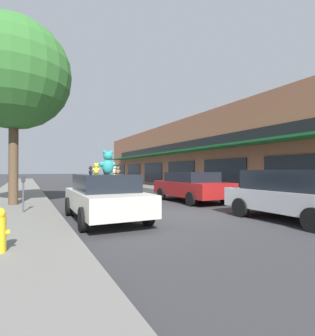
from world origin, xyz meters
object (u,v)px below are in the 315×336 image
object	(u,v)px
teddy_bear_giant	(108,163)
teddy_bear_cream	(114,170)
teddy_bear_black	(91,171)
parked_car_far_left	(293,193)
teddy_bear_brown	(118,170)
teddy_bear_yellow	(96,169)
parked_car_far_center	(191,186)
parking_meter	(23,189)
street_tree	(14,74)
teddy_bear_pink	(105,169)
plush_art_car	(105,196)

from	to	relation	value
teddy_bear_giant	teddy_bear_cream	size ratio (longest dim) A/B	2.63
teddy_bear_black	teddy_bear_cream	size ratio (longest dim) A/B	0.84
teddy_bear_black	parked_car_far_left	distance (m)	6.40
teddy_bear_brown	teddy_bear_yellow	xyz separation A→B (m)	(-0.80, -0.19, 0.05)
teddy_bear_black	parked_car_far_center	world-z (taller)	teddy_bear_black
parking_meter	street_tree	bearing A→B (deg)	99.25
teddy_bear_black	parked_car_far_center	bearing A→B (deg)	149.08
teddy_bear_cream	parking_meter	distance (m)	3.21
teddy_bear_pink	teddy_bear_cream	xyz separation A→B (m)	(0.50, 0.56, -0.01)
teddy_bear_brown	parked_car_far_left	size ratio (longest dim) A/B	0.06
teddy_bear_pink	teddy_bear_cream	size ratio (longest dim) A/B	1.10
teddy_bear_giant	street_tree	distance (m)	6.37
teddy_bear_giant	teddy_bear_pink	xyz separation A→B (m)	(0.00, 0.32, -0.22)
parked_car_far_left	teddy_bear_brown	bearing A→B (deg)	146.16
teddy_bear_black	parking_meter	xyz separation A→B (m)	(-1.74, 2.72, -0.64)
parking_meter	teddy_bear_black	bearing A→B (deg)	-57.42
teddy_bear_brown	parked_car_far_left	distance (m)	5.86
parked_car_far_center	street_tree	distance (m)	9.65
plush_art_car	teddy_bear_black	distance (m)	1.37
teddy_bear_giant	parked_car_far_center	bearing A→B (deg)	-158.71
teddy_bear_cream	teddy_bear_yellow	distance (m)	1.25
parked_car_far_left	teddy_bear_pink	bearing A→B (deg)	147.22
teddy_bear_yellow	parked_car_far_left	distance (m)	6.45
teddy_bear_giant	teddy_bear_brown	size ratio (longest dim) A/B	3.01
plush_art_car	parked_car_far_left	world-z (taller)	parked_car_far_left
teddy_bear_pink	street_tree	xyz separation A→B (m)	(-2.95, 3.78, 4.10)
plush_art_car	parking_meter	distance (m)	3.02
teddy_bear_black	parked_car_far_center	distance (m)	7.20
parking_meter	teddy_bear_yellow	bearing A→B (deg)	-37.45
teddy_bear_yellow	parked_car_far_center	world-z (taller)	teddy_bear_yellow
teddy_bear_giant	teddy_bear_black	world-z (taller)	teddy_bear_giant
plush_art_car	teddy_bear_black	size ratio (longest dim) A/B	17.42
teddy_bear_cream	parking_meter	bearing A→B (deg)	-44.01
street_tree	parking_meter	size ratio (longest dim) A/B	6.28
teddy_bear_brown	parked_car_far_center	size ratio (longest dim) A/B	0.06
teddy_bear_black	street_tree	bearing A→B (deg)	-130.89
parked_car_far_left	teddy_bear_giant	bearing A→B (deg)	149.81
teddy_bear_yellow	street_tree	bearing A→B (deg)	-72.53
teddy_bear_black	teddy_bear_pink	distance (m)	1.61
teddy_bear_brown	teddy_bear_cream	world-z (taller)	teddy_bear_cream
plush_art_car	teddy_bear_black	bearing A→B (deg)	-125.85
teddy_bear_cream	parked_car_far_center	bearing A→B (deg)	171.79
parked_car_far_left	street_tree	bearing A→B (deg)	138.83
teddy_bear_cream	teddy_bear_yellow	world-z (taller)	teddy_bear_yellow
plush_art_car	teddy_bear_brown	bearing A→B (deg)	34.41
teddy_bear_yellow	parking_meter	xyz separation A→B (m)	(-2.15, 1.65, -0.70)
plush_art_car	teddy_bear_giant	world-z (taller)	teddy_bear_giant
teddy_bear_brown	parking_meter	bearing A→B (deg)	-8.42
teddy_bear_brown	street_tree	xyz separation A→B (m)	(-3.35, 3.92, 4.13)
plush_art_car	parked_car_far_center	size ratio (longest dim) A/B	0.96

